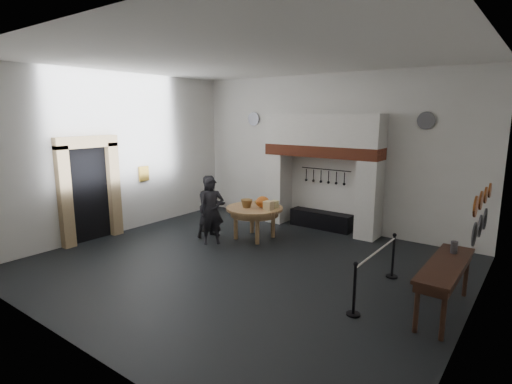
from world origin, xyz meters
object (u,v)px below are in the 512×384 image
Objects in this scene: visitor_near at (212,211)px; side_table at (446,265)px; iron_range at (321,220)px; barrier_post_near at (354,290)px; work_table at (254,208)px; barrier_post_far at (393,257)px; visitor_far at (211,207)px.

visitor_near is 0.80× the size of side_table.
barrier_post_near is (2.91, -4.40, 0.20)m from iron_range.
side_table is at bearing -53.47° from visitor_near.
visitor_near reaches higher than work_table.
iron_range is 3.48m from visitor_near.
barrier_post_near reaches higher than iron_range.
work_table is 3.96m from barrier_post_far.
visitor_near is (-1.63, -3.00, 0.63)m from iron_range.
barrier_post_near is 1.00× the size of barrier_post_far.
side_table reaches higher than iron_range.
work_table is at bearing -116.83° from iron_range.
visitor_far reaches higher than barrier_post_near.
work_table is 1.71× the size of barrier_post_far.
work_table is 0.70× the size of side_table.
visitor_far is (-2.03, -2.60, 0.61)m from iron_range.
work_table is 1.20m from visitor_far.
work_table is 0.89× the size of visitor_far.
visitor_near is (-0.63, -1.02, 0.04)m from work_table.
barrier_post_far reaches higher than iron_range.
visitor_near reaches higher than barrier_post_near.
visitor_near is 1.02× the size of visitor_far.
visitor_far is 4.97m from barrier_post_far.
visitor_near is 4.78m from barrier_post_near.
visitor_far is 1.91× the size of barrier_post_far.
work_table is at bearing 173.86° from barrier_post_far.
visitor_near is at bearing 162.92° from barrier_post_near.
side_table is 2.44× the size of barrier_post_far.
side_table and barrier_post_near have the same top height.
work_table is (-1.00, -1.98, 0.59)m from iron_range.
visitor_near is at bearing -121.60° from work_table.
visitor_far reaches higher than side_table.
barrier_post_far is at bearing -65.12° from visitor_far.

